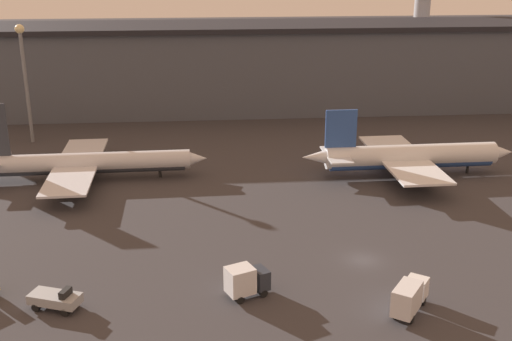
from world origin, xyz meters
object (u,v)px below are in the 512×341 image
object	(u,v)px
airplane_2	(408,157)
service_vehicle_3	(246,280)
service_vehicle_1	(410,296)
service_vehicle_2	(56,299)
airplane_1	(83,163)
control_tower	(423,0)

from	to	relation	value
airplane_2	service_vehicle_3	distance (m)	49.57
service_vehicle_1	service_vehicle_2	size ratio (longest dim) A/B	1.10
airplane_2	service_vehicle_1	bearing A→B (deg)	-108.56
airplane_1	service_vehicle_2	world-z (taller)	airplane_1
airplane_2	airplane_1	bearing A→B (deg)	176.15
airplane_1	airplane_2	distance (m)	55.89
service_vehicle_2	service_vehicle_3	bearing A→B (deg)	22.92
service_vehicle_3	control_tower	xyz separation A→B (m)	(57.55, 114.27, 21.89)
service_vehicle_1	airplane_1	bearing A→B (deg)	78.12
airplane_2	service_vehicle_2	bearing A→B (deg)	-144.07
airplane_1	service_vehicle_2	distance (m)	42.22
service_vehicle_1	service_vehicle_3	distance (m)	18.14
airplane_2	control_tower	xyz separation A→B (m)	(26.50, 75.65, 20.52)
airplane_2	control_tower	bearing A→B (deg)	69.48
service_vehicle_2	service_vehicle_3	world-z (taller)	service_vehicle_3
control_tower	airplane_1	bearing A→B (deg)	-138.40
airplane_2	service_vehicle_2	world-z (taller)	airplane_2
control_tower	service_vehicle_3	bearing A→B (deg)	-116.73
service_vehicle_2	control_tower	distance (m)	141.20
service_vehicle_2	control_tower	xyz separation A→B (m)	(78.57, 115.10, 22.72)
airplane_1	control_tower	bearing A→B (deg)	40.38
service_vehicle_3	airplane_2	bearing A→B (deg)	27.92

